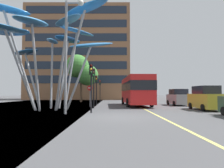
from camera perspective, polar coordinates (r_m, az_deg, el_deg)
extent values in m
cube|color=#4C4C4F|center=(12.83, 2.10, -9.63)|extent=(120.00, 240.00, 0.10)
cube|color=#E0D666|center=(13.17, 13.45, -9.18)|extent=(0.16, 144.00, 0.01)
cube|color=red|center=(24.04, 6.71, -1.79)|extent=(2.92, 9.84, 3.02)
cube|color=black|center=(24.05, 6.71, -0.79)|extent=(2.95, 9.94, 0.97)
cube|color=yellow|center=(28.84, 5.21, 0.47)|extent=(1.42, 0.15, 0.36)
cube|color=#B2B2B7|center=(24.12, 6.69, 2.08)|extent=(2.05, 3.48, 0.24)
cylinder|color=black|center=(27.25, 8.41, -4.79)|extent=(0.31, 0.97, 0.96)
cylinder|color=black|center=(26.90, 3.01, -4.84)|extent=(0.31, 0.97, 0.96)
cylinder|color=black|center=(21.67, 11.21, -5.32)|extent=(0.31, 0.97, 0.96)
cylinder|color=black|center=(21.23, 4.42, -5.42)|extent=(0.31, 0.97, 0.96)
cylinder|color=#9EA0A5|center=(18.62, -9.63, 2.05)|extent=(2.42, 0.38, 6.11)
ellipsoid|color=#388EDB|center=(19.04, -6.16, 11.15)|extent=(4.22, 1.62, 1.01)
cylinder|color=#9EA0A5|center=(20.15, -11.82, 4.35)|extent=(1.25, 1.18, 7.93)
ellipsoid|color=#4299E0|center=(21.33, -10.15, 14.81)|extent=(3.91, 3.75, 0.57)
cylinder|color=#9EA0A5|center=(20.85, -13.91, 3.25)|extent=(0.75, 1.70, 7.29)
ellipsoid|color=#2D7FD1|center=(22.15, -12.71, 12.43)|extent=(2.92, 4.58, 0.76)
cylinder|color=#9EA0A5|center=(20.90, -17.18, 2.92)|extent=(0.61, 1.64, 7.03)
ellipsoid|color=#4299E0|center=(22.22, -16.98, 11.75)|extent=(1.96, 3.23, 0.97)
cylinder|color=#9EA0A5|center=(21.53, -22.28, 1.30)|extent=(2.57, 1.94, 5.92)
ellipsoid|color=#2D7FD1|center=(23.11, -24.04, 8.37)|extent=(4.22, 3.57, 0.33)
cylinder|color=#9EA0A5|center=(20.74, -24.62, 3.79)|extent=(2.94, 0.83, 7.57)
ellipsoid|color=#2D7FD1|center=(22.30, -27.37, 13.23)|extent=(4.35, 2.45, 0.82)
cylinder|color=#9EA0A5|center=(18.89, -25.25, 6.18)|extent=(2.69, 1.54, 8.71)
ellipsoid|color=#388EDB|center=(19.99, -29.13, 18.63)|extent=(4.46, 3.18, 0.82)
cylinder|color=#9EA0A5|center=(17.99, -25.08, 3.41)|extent=(2.14, 2.11, 6.73)
ellipsoid|color=#4299E0|center=(18.25, -28.86, 14.07)|extent=(3.63, 3.61, 0.47)
cylinder|color=#9EA0A5|center=(17.59, -21.34, 4.57)|extent=(0.64, 1.28, 7.35)
ellipsoid|color=#4CA3E5|center=(18.02, -22.34, 16.39)|extent=(2.80, 4.02, 0.85)
cylinder|color=#9EA0A5|center=(17.01, -14.56, 4.69)|extent=(1.59, 1.92, 7.37)
ellipsoid|color=#4CA3E5|center=(16.94, -12.87, 17.45)|extent=(3.36, 3.66, 0.63)
cylinder|color=#9EA0A5|center=(17.71, -12.01, 6.68)|extent=(2.96, 1.62, 8.79)
ellipsoid|color=#2D7FD1|center=(18.08, -7.84, 20.90)|extent=(4.38, 2.98, 1.15)
cylinder|color=black|center=(15.08, -6.18, -1.32)|extent=(0.12, 0.12, 3.71)
cube|color=black|center=(15.05, -6.21, 4.23)|extent=(0.28, 0.24, 0.80)
sphere|color=#390706|center=(14.95, -6.26, 5.28)|extent=(0.18, 0.18, 0.18)
sphere|color=orange|center=(14.92, -6.26, 4.29)|extent=(0.18, 0.18, 0.18)
sphere|color=black|center=(14.89, -6.27, 3.30)|extent=(0.18, 0.18, 0.18)
cylinder|color=black|center=(19.71, -5.47, -1.30)|extent=(0.12, 0.12, 3.94)
cube|color=black|center=(19.67, -5.48, 3.29)|extent=(0.28, 0.24, 0.80)
sphere|color=#390706|center=(19.57, -5.52, 4.09)|extent=(0.18, 0.18, 0.18)
sphere|color=#3A2707|center=(19.54, -5.52, 3.33)|extent=(0.18, 0.18, 0.18)
sphere|color=green|center=(19.51, -5.52, 2.57)|extent=(0.18, 0.18, 0.18)
cylinder|color=black|center=(24.46, -4.69, -1.89)|extent=(0.12, 0.12, 3.66)
cube|color=black|center=(24.38, -4.71, 1.48)|extent=(0.28, 0.24, 0.80)
sphere|color=#390706|center=(24.27, -4.73, 2.11)|extent=(0.18, 0.18, 0.18)
sphere|color=orange|center=(24.25, -4.73, 1.50)|extent=(0.18, 0.18, 0.18)
sphere|color=black|center=(24.23, -4.73, 0.89)|extent=(0.18, 0.18, 0.18)
cylinder|color=black|center=(32.21, -3.64, -2.09)|extent=(0.12, 0.12, 3.64)
cube|color=black|center=(32.12, -3.65, 0.45)|extent=(0.28, 0.24, 0.80)
sphere|color=red|center=(32.00, -3.66, 0.92)|extent=(0.18, 0.18, 0.18)
sphere|color=#3A2707|center=(31.99, -3.66, 0.46)|extent=(0.18, 0.18, 0.18)
sphere|color=black|center=(31.98, -3.66, -0.01)|extent=(0.18, 0.18, 0.18)
cylinder|color=black|center=(15.32, 29.51, -6.83)|extent=(0.20, 0.60, 0.60)
cube|color=gold|center=(19.60, 25.33, -4.45)|extent=(1.73, 4.18, 1.25)
cube|color=black|center=(19.59, 25.28, -1.57)|extent=(1.59, 2.30, 0.72)
cylinder|color=black|center=(21.16, 25.97, -5.66)|extent=(0.20, 0.60, 0.60)
cylinder|color=black|center=(20.46, 21.59, -5.85)|extent=(0.20, 0.60, 0.60)
cylinder|color=black|center=(18.87, 29.46, -5.98)|extent=(0.20, 0.60, 0.60)
cylinder|color=black|center=(18.08, 24.65, -6.24)|extent=(0.20, 0.60, 0.60)
cube|color=gray|center=(25.81, 18.44, -4.17)|extent=(1.83, 4.19, 1.16)
cube|color=black|center=(25.80, 18.41, -2.14)|extent=(1.68, 2.30, 0.67)
cylinder|color=black|center=(27.35, 19.41, -5.03)|extent=(0.20, 0.60, 0.60)
cylinder|color=black|center=(26.80, 15.71, -5.14)|extent=(0.20, 0.60, 0.60)
cylinder|color=black|center=(24.93, 21.41, -5.25)|extent=(0.20, 0.60, 0.60)
cylinder|color=black|center=(24.32, 17.38, -5.38)|extent=(0.20, 0.60, 0.60)
cylinder|color=gray|center=(14.89, -13.36, 7.68)|extent=(0.18, 0.18, 8.32)
cylinder|color=gray|center=(15.99, -11.21, 22.02)|extent=(1.06, 0.12, 0.12)
sphere|color=silver|center=(15.91, -9.19, 22.15)|extent=(0.44, 0.44, 0.44)
cylinder|color=brown|center=(34.63, -9.07, -2.30)|extent=(0.41, 0.41, 3.41)
sphere|color=#428438|center=(35.48, -10.82, 3.94)|extent=(2.52, 2.52, 2.52)
sphere|color=#428438|center=(34.39, -7.16, 2.54)|extent=(3.60, 3.60, 3.60)
sphere|color=#428438|center=(34.83, -10.13, 5.12)|extent=(4.00, 4.00, 4.00)
cylinder|color=gray|center=(22.14, -6.54, -3.46)|extent=(0.08, 0.08, 2.38)
cylinder|color=red|center=(22.11, -6.54, -1.15)|extent=(0.60, 0.03, 0.60)
cube|color=white|center=(22.08, -6.55, -1.15)|extent=(0.40, 0.04, 0.11)
cube|color=#8E6042|center=(51.43, -9.30, 8.09)|extent=(24.28, 12.19, 22.12)
cube|color=#1E2838|center=(44.61, -10.61, 1.35)|extent=(22.82, 0.08, 1.77)
cube|color=#1E2838|center=(44.94, -10.57, 5.37)|extent=(22.82, 0.08, 1.77)
cube|color=#1E2838|center=(45.49, -10.54, 9.31)|extent=(22.82, 0.08, 1.77)
cube|color=#1E2838|center=(46.24, -10.50, 13.15)|extent=(22.82, 0.08, 1.77)
cube|color=#1E2838|center=(47.20, -10.47, 16.84)|extent=(22.82, 0.08, 1.77)
cube|color=#1E2838|center=(48.34, -10.44, 20.38)|extent=(22.82, 0.08, 1.77)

